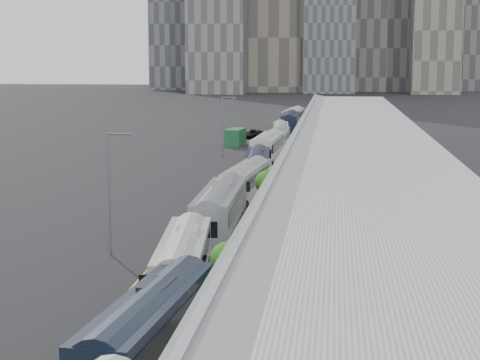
% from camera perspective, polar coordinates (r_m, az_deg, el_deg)
% --- Properties ---
extents(sidewalk, '(10.00, 170.00, 0.12)m').
position_cam_1_polar(sidewalk, '(68.24, 5.36, -2.92)').
color(sidewalk, gray).
rests_on(sidewalk, ground).
extents(lane_line, '(0.12, 160.00, 0.02)m').
position_cam_1_polar(lane_line, '(69.28, -3.36, -2.76)').
color(lane_line, gold).
rests_on(lane_line, ground).
extents(depot, '(12.45, 160.40, 7.20)m').
position_cam_1_polar(depot, '(67.66, 8.78, -0.11)').
color(depot, gray).
rests_on(depot, ground).
extents(bus_1, '(3.74, 13.03, 3.76)m').
position_cam_1_polar(bus_1, '(35.84, -6.40, -11.20)').
color(bus_1, black).
rests_on(bus_1, ground).
extents(bus_2, '(3.80, 12.83, 3.70)m').
position_cam_1_polar(bus_2, '(47.04, -4.04, -6.34)').
color(bus_2, '#B2B2B4').
rests_on(bus_2, ground).
extents(bus_3, '(3.07, 13.90, 4.05)m').
position_cam_1_polar(bus_3, '(61.53, -1.44, -2.59)').
color(bus_3, slate).
rests_on(bus_3, ground).
extents(bus_4, '(3.72, 12.82, 3.70)m').
position_cam_1_polar(bus_4, '(77.15, 0.42, -0.40)').
color(bus_4, '#93969C').
rests_on(bus_4, ground).
extents(bus_5, '(3.19, 12.53, 3.63)m').
position_cam_1_polar(bus_5, '(88.77, 1.24, 0.78)').
color(bus_5, '#161933').
rests_on(bus_5, ground).
extents(bus_6, '(3.51, 13.94, 4.04)m').
position_cam_1_polar(bus_6, '(104.49, 2.00, 2.06)').
color(bus_6, silver).
rests_on(bus_6, ground).
extents(bus_7, '(2.71, 12.07, 3.53)m').
position_cam_1_polar(bus_7, '(117.69, 2.82, 2.70)').
color(bus_7, gray).
rests_on(bus_7, ground).
extents(bus_8, '(3.27, 12.13, 3.50)m').
position_cam_1_polar(bus_8, '(128.79, 2.92, 3.21)').
color(bus_8, '#ABABB5').
rests_on(bus_8, ground).
extents(bus_9, '(3.09, 13.96, 4.07)m').
position_cam_1_polar(bus_9, '(144.73, 3.59, 3.90)').
color(bus_9, black).
rests_on(bus_9, ground).
extents(bus_10, '(3.76, 13.89, 4.01)m').
position_cam_1_polar(bus_10, '(158.22, 3.83, 4.30)').
color(bus_10, silver).
rests_on(bus_10, ground).
extents(tree_1, '(2.52, 2.52, 4.51)m').
position_cam_1_polar(tree_1, '(42.56, -0.16, -5.60)').
color(tree_1, black).
rests_on(tree_1, ground).
extents(tree_2, '(2.77, 2.77, 4.72)m').
position_cam_1_polar(tree_2, '(68.05, 2.39, -0.13)').
color(tree_2, black).
rests_on(tree_2, ground).
extents(tree_3, '(1.75, 1.75, 4.71)m').
position_cam_1_polar(tree_3, '(91.94, 3.87, 2.45)').
color(tree_3, black).
rests_on(tree_3, ground).
extents(tree_4, '(1.25, 1.25, 3.89)m').
position_cam_1_polar(tree_4, '(113.96, 4.56, 3.34)').
color(tree_4, black).
rests_on(tree_4, ground).
extents(tree_5, '(1.78, 1.78, 4.16)m').
position_cam_1_polar(tree_5, '(139.56, 4.86, 4.33)').
color(tree_5, black).
rests_on(tree_5, ground).
extents(street_lamp_near, '(2.04, 0.22, 8.66)m').
position_cam_1_polar(street_lamp_near, '(56.32, -9.12, -0.34)').
color(street_lamp_near, '#59595E').
rests_on(street_lamp_near, ground).
extents(street_lamp_far, '(2.04, 0.22, 8.44)m').
position_cam_1_polar(street_lamp_far, '(111.36, -1.18, 4.13)').
color(street_lamp_far, '#59595E').
rests_on(street_lamp_far, ground).
extents(shipping_container, '(2.88, 5.66, 2.69)m').
position_cam_1_polar(shipping_container, '(126.43, -0.33, 3.06)').
color(shipping_container, '#174C2A').
rests_on(shipping_container, ground).
extents(suv, '(4.06, 5.79, 1.47)m').
position_cam_1_polar(suv, '(138.87, 0.89, 3.31)').
color(suv, black).
rests_on(suv, ground).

